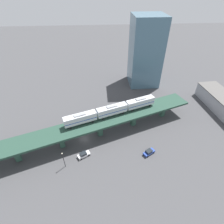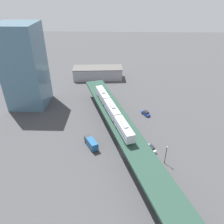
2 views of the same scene
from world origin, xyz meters
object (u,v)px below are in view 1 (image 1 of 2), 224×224
subway_train (112,110)px  warehouse_building (222,102)px  office_tower (145,52)px  street_lamp (63,159)px  street_car_blue (149,152)px  delivery_truck (89,115)px  street_car_white (84,155)px

subway_train → warehouse_building: 53.86m
warehouse_building → subway_train: bearing=-79.3°
warehouse_building → office_tower: (-28.71, -31.58, 14.59)m
street_lamp → office_tower: size_ratio=0.19×
street_car_blue → warehouse_building: bearing=120.9°
delivery_truck → office_tower: bearing=135.9°
delivery_truck → warehouse_building: (-2.92, 62.18, 1.65)m
office_tower → street_lamp: bearing=-34.2°
delivery_truck → street_car_white: bearing=-3.9°
street_car_white → street_lamp: 7.71m
office_tower → street_car_blue: bearing=-9.5°
subway_train → warehouse_building: bearing=100.7°
office_tower → street_car_white: bearing=-31.5°
street_car_blue → office_tower: size_ratio=0.13×
subway_train → delivery_truck: (-6.99, -9.61, -7.89)m
street_lamp → street_car_white: bearing=121.9°
subway_train → warehouse_building: subway_train is taller
subway_train → office_tower: bearing=151.5°
street_lamp → office_tower: bearing=145.8°
street_car_blue → street_car_white: bearing=-91.7°
warehouse_building → office_tower: bearing=-132.3°
street_car_white → office_tower: bearing=148.5°
delivery_truck → warehouse_building: size_ratio=0.25×
delivery_truck → street_lamp: (24.32, -7.37, 2.35)m
street_car_white → street_car_blue: 23.11m
warehouse_building → delivery_truck: bearing=-87.3°
subway_train → street_car_white: (13.61, -11.01, -8.71)m
delivery_truck → street_car_blue: bearing=45.5°
street_lamp → warehouse_building: street_lamp is taller
subway_train → street_lamp: (17.33, -16.98, -5.55)m
street_car_white → warehouse_building: 67.84m
subway_train → street_car_blue: size_ratio=7.66×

